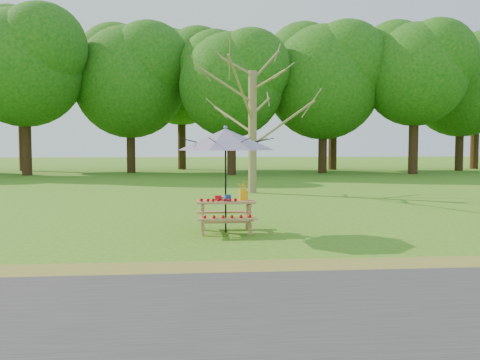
{
  "coord_description": "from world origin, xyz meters",
  "views": [
    {
      "loc": [
        0.8,
        -10.56,
        1.88
      ],
      "look_at": [
        1.77,
        0.5,
        1.1
      ],
      "focal_mm": 40.0,
      "sensor_mm": 36.0,
      "label": 1
    }
  ],
  "objects": [
    {
      "name": "road",
      "position": [
        0.0,
        -5.0,
        0.01
      ],
      "size": [
        120.0,
        4.0,
        0.01
      ],
      "primitive_type": "cube",
      "color": "#2D2E30",
      "rests_on": "ground"
    },
    {
      "name": "ground",
      "position": [
        0.0,
        0.0,
        0.0
      ],
      "size": [
        120.0,
        120.0,
        0.0
      ],
      "primitive_type": "plane",
      "color": "#427516",
      "rests_on": "ground"
    },
    {
      "name": "bare_tree",
      "position": [
        3.0,
        9.27,
        6.38
      ],
      "size": [
        6.75,
        6.75,
        10.51
      ],
      "color": "olive",
      "rests_on": "ground"
    },
    {
      "name": "tomatoes_row",
      "position": [
        1.32,
        0.32,
        0.71
      ],
      "size": [
        0.77,
        0.13,
        0.07
      ],
      "primitive_type": null,
      "color": "#BF0607",
      "rests_on": "picnic_table"
    },
    {
      "name": "flower_bucket",
      "position": [
        1.85,
        0.57,
        0.89
      ],
      "size": [
        0.32,
        0.3,
        0.42
      ],
      "color": "#FFB10D",
      "rests_on": "picnic_table"
    },
    {
      "name": "drygrass_strip",
      "position": [
        0.0,
        -2.8,
        0.0
      ],
      "size": [
        120.0,
        1.2,
        0.01
      ],
      "primitive_type": "cube",
      "color": "olive",
      "rests_on": "ground"
    },
    {
      "name": "picnic_table",
      "position": [
        1.47,
        0.5,
        0.33
      ],
      "size": [
        1.2,
        1.32,
        0.67
      ],
      "color": "#AA7E4D",
      "rests_on": "ground"
    },
    {
      "name": "patio_umbrella",
      "position": [
        1.47,
        0.5,
        1.95
      ],
      "size": [
        2.68,
        2.68,
        2.25
      ],
      "color": "black",
      "rests_on": "ground"
    },
    {
      "name": "produce_bins",
      "position": [
        1.42,
        0.55,
        0.72
      ],
      "size": [
        0.33,
        0.43,
        0.13
      ],
      "color": "red",
      "rests_on": "picnic_table"
    },
    {
      "name": "treeline",
      "position": [
        0.0,
        22.0,
        8.0
      ],
      "size": [
        60.0,
        12.0,
        16.0
      ],
      "primitive_type": null,
      "color": "#0D510D",
      "rests_on": "ground"
    }
  ]
}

